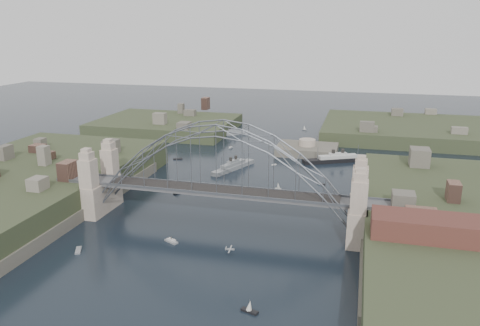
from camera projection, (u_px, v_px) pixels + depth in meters
name	position (u px, v px, depth m)	size (l,w,h in m)	color
ground	(221.00, 223.00, 112.56)	(500.00, 500.00, 0.00)	black
bridge	(220.00, 174.00, 109.13)	(84.00, 13.80, 24.60)	#535456
shore_west	(16.00, 195.00, 126.04)	(50.50, 90.00, 12.00)	#313A21
headland_nw	(166.00, 129.00, 214.11)	(60.00, 45.00, 9.00)	#313A21
headland_ne	(407.00, 134.00, 202.28)	(70.00, 55.00, 9.50)	#313A21
fort_island	(307.00, 154.00, 174.73)	(22.00, 16.00, 9.40)	#555045
wharf_shed	(428.00, 227.00, 86.01)	(20.00, 8.00, 4.00)	#592D26
finger_pier	(399.00, 310.00, 76.82)	(4.00, 22.00, 1.40)	#535456
naval_cruiser_near	(233.00, 167.00, 154.89)	(9.94, 19.37, 5.95)	gray
naval_cruiser_far	(232.00, 133.00, 204.27)	(13.50, 11.19, 5.22)	gray
ocean_liner	(338.00, 159.00, 163.43)	(23.70, 14.14, 6.09)	black
aeroplane	(229.00, 249.00, 87.45)	(1.70, 3.16, 0.46)	#A0A3A6
small_boat_a	(177.00, 193.00, 132.52)	(1.73, 2.49, 1.43)	silver
small_boat_b	(278.00, 186.00, 135.66)	(1.98, 1.33, 2.38)	silver
small_boat_c	(171.00, 241.00, 102.58)	(3.52, 2.47, 1.43)	silver
small_boat_d	(321.00, 184.00, 140.12)	(2.49, 1.65, 0.45)	silver
small_boat_e	(178.00, 159.00, 166.79)	(3.37, 2.26, 0.45)	silver
small_boat_f	(274.00, 165.00, 159.68)	(1.70, 1.69, 0.45)	silver
small_boat_g	(250.00, 308.00, 77.36)	(3.10, 1.80, 2.38)	silver
small_boat_h	(231.00, 148.00, 181.85)	(1.27, 2.39, 1.43)	silver
small_boat_i	(345.00, 204.00, 123.69)	(1.18, 2.20, 1.43)	silver
small_boat_j	(78.00, 250.00, 98.59)	(2.39, 3.32, 0.45)	silver
small_boat_k	(304.00, 128.00, 213.67)	(2.08, 1.65, 2.38)	silver
small_boat_l	(148.00, 172.00, 151.84)	(2.90, 2.06, 1.43)	silver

